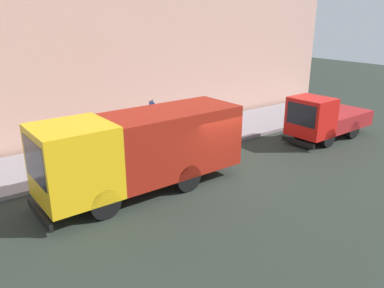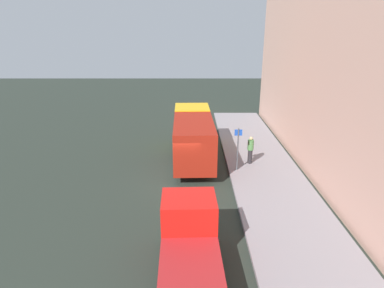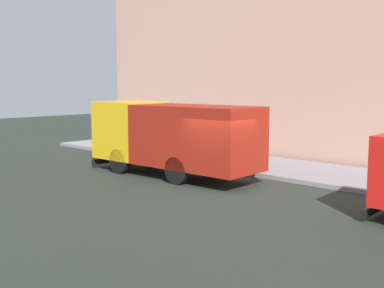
{
  "view_description": "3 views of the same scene",
  "coord_description": "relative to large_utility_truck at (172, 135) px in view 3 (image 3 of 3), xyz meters",
  "views": [
    {
      "loc": [
        -10.69,
        9.21,
        6.28
      ],
      "look_at": [
        0.76,
        0.9,
        1.43
      ],
      "focal_mm": 35.72,
      "sensor_mm": 36.0,
      "label": 1
    },
    {
      "loc": [
        0.81,
        -16.81,
        8.1
      ],
      "look_at": [
        0.77,
        1.2,
        1.74
      ],
      "focal_mm": 30.7,
      "sensor_mm": 36.0,
      "label": 2
    },
    {
      "loc": [
        -12.54,
        -10.73,
        3.72
      ],
      "look_at": [
        1.47,
        2.48,
        1.31
      ],
      "focal_mm": 44.86,
      "sensor_mm": 36.0,
      "label": 3
    }
  ],
  "objects": [
    {
      "name": "sidewalk",
      "position": [
        4.24,
        -3.04,
        -1.6
      ],
      "size": [
        4.23,
        30.0,
        0.17
      ],
      "primitive_type": "cube",
      "color": "gray",
      "rests_on": "ground"
    },
    {
      "name": "large_utility_truck",
      "position": [
        0.0,
        0.0,
        0.0
      ],
      "size": [
        2.55,
        7.77,
        2.97
      ],
      "rotation": [
        0.0,
        0.0,
        0.03
      ],
      "color": "yellow",
      "rests_on": "ground"
    },
    {
      "name": "street_sign_post",
      "position": [
        2.59,
        -1.97,
        -0.01
      ],
      "size": [
        0.44,
        0.08,
        2.56
      ],
      "color": "#4C5156",
      "rests_on": "sidewalk"
    },
    {
      "name": "pedestrian_walking",
      "position": [
        3.53,
        -0.95,
        -0.6
      ],
      "size": [
        0.44,
        0.44,
        1.74
      ],
      "rotation": [
        0.0,
        0.0,
        3.35
      ],
      "color": "#282529",
      "rests_on": "sidewalk"
    },
    {
      "name": "ground",
      "position": [
        -0.88,
        -3.04,
        -1.69
      ],
      "size": [
        80.0,
        80.0,
        0.0
      ],
      "primitive_type": "plane",
      "color": "#262E26"
    },
    {
      "name": "building_facade",
      "position": [
        6.85,
        -3.04,
        4.7
      ],
      "size": [
        0.5,
        30.0,
        12.77
      ],
      "primitive_type": "cube",
      "color": "#D09E8A",
      "rests_on": "ground"
    }
  ]
}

